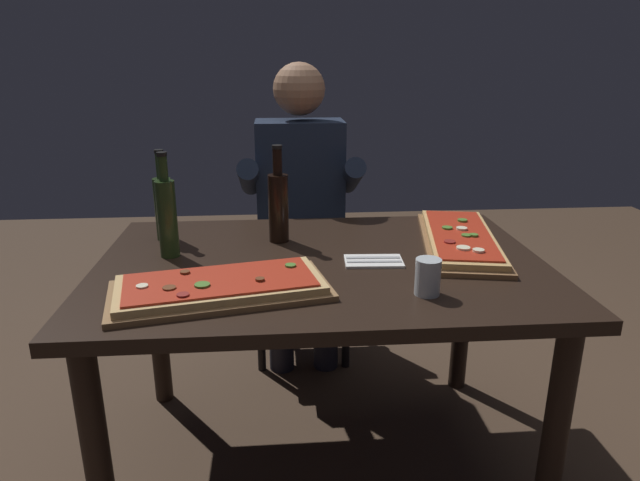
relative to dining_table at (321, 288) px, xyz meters
name	(u,v)px	position (x,y,z in m)	size (l,w,h in m)	color
ground_plane	(321,455)	(0.00, 0.00, -0.64)	(6.40, 6.40, 0.00)	#4C3828
dining_table	(321,288)	(0.00, 0.00, 0.00)	(1.40, 0.96, 0.74)	black
pizza_rectangular_front	(220,287)	(-0.29, -0.24, 0.11)	(0.63, 0.39, 0.05)	olive
pizza_rectangular_left	(460,239)	(0.49, 0.12, 0.12)	(0.36, 0.67, 0.05)	brown
wine_bottle_dark	(278,204)	(-0.13, 0.21, 0.23)	(0.07, 0.07, 0.33)	black
oil_bottle_amber	(164,205)	(-0.53, 0.26, 0.22)	(0.06, 0.06, 0.32)	#233819
vinegar_bottle_green	(167,215)	(-0.48, 0.08, 0.23)	(0.06, 0.06, 0.34)	#233819
tumbler_near_camera	(428,279)	(0.26, -0.28, 0.14)	(0.07, 0.07, 0.10)	silver
napkin_cutlery_set	(374,261)	(0.16, -0.03, 0.10)	(0.19, 0.12, 0.01)	white
diner_chair	(300,248)	(-0.03, 0.86, -0.16)	(0.44, 0.44, 0.87)	black
seated_diner	(301,202)	(-0.03, 0.74, 0.10)	(0.53, 0.41, 1.33)	#23232D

